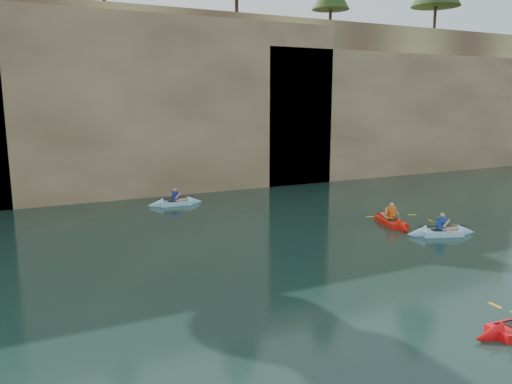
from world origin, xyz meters
name	(u,v)px	position (x,y,z in m)	size (l,w,h in m)	color
ground	(355,360)	(0.00, 0.00, 0.00)	(160.00, 160.00, 0.00)	black
cliff	(109,99)	(0.00, 30.00, 6.00)	(70.00, 16.00, 12.00)	tan
cliff_slab_center	(163,104)	(2.00, 22.60, 5.70)	(24.00, 2.40, 11.40)	tan
cliff_slab_east	(405,112)	(22.00, 22.60, 4.92)	(26.00, 2.40, 9.84)	tan
sea_cave_center	(68,176)	(-4.00, 21.95, 1.60)	(3.50, 1.00, 3.20)	black
sea_cave_east	(278,153)	(10.00, 21.95, 2.25)	(5.00, 1.00, 4.50)	black
kayaker_ltblue_near	(441,232)	(10.15, 7.08, 0.16)	(3.29, 2.39, 1.27)	#96D8FB
kayaker_red_far	(391,221)	(9.48, 9.61, 0.16)	(2.51, 3.68, 1.33)	red
kayaker_ltblue_mid	(175,203)	(1.40, 18.58, 0.15)	(3.22, 2.40, 1.22)	#8CD0EA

